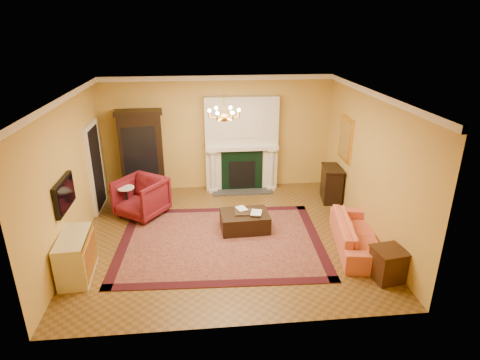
{
  "coord_description": "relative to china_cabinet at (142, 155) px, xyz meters",
  "views": [
    {
      "loc": [
        -0.46,
        -7.5,
        4.26
      ],
      "look_at": [
        0.33,
        0.3,
        1.14
      ],
      "focal_mm": 30.0,
      "sensor_mm": 36.0,
      "label": 1
    }
  ],
  "objects": [
    {
      "name": "fireplace",
      "position": [
        2.58,
        0.08,
        0.13
      ],
      "size": [
        1.9,
        0.7,
        2.5
      ],
      "color": "silver",
      "rests_on": "wall_back"
    },
    {
      "name": "wall_left",
      "position": [
        -1.03,
        -2.49,
        0.44
      ],
      "size": [
        0.02,
        5.5,
        3.0
      ],
      "primitive_type": "cube",
      "color": "gold",
      "rests_on": "floor"
    },
    {
      "name": "gilt_mirror",
      "position": [
        4.94,
        -1.09,
        0.59
      ],
      "size": [
        0.06,
        0.76,
        1.05
      ],
      "color": "gold",
      "rests_on": "wall_right"
    },
    {
      "name": "crown_molding",
      "position": [
        1.98,
        -1.53,
        1.88
      ],
      "size": [
        6.0,
        5.5,
        0.12
      ],
      "color": "white",
      "rests_on": "ceiling"
    },
    {
      "name": "topiary_left",
      "position": [
        2.0,
        0.04,
        0.43
      ],
      "size": [
        0.18,
        0.18,
        0.47
      ],
      "color": "tan",
      "rests_on": "fireplace"
    },
    {
      "name": "book_a",
      "position": [
        2.25,
        -2.16,
        -0.5
      ],
      "size": [
        0.2,
        0.09,
        0.27
      ],
      "primitive_type": "imported",
      "rotation": [
        0.0,
        0.0,
        0.33
      ],
      "color": "gray",
      "rests_on": "ottoman_tray"
    },
    {
      "name": "oriental_rug",
      "position": [
        1.85,
        -2.73,
        -1.05
      ],
      "size": [
        4.29,
        3.29,
        0.02
      ],
      "primitive_type": "cube",
      "rotation": [
        0.0,
        0.0,
        -0.04
      ],
      "color": "#450E15",
      "rests_on": "floor"
    },
    {
      "name": "coral_sofa",
      "position": [
        4.55,
        -3.24,
        -0.66
      ],
      "size": [
        0.93,
        2.1,
        0.79
      ],
      "primitive_type": "imported",
      "rotation": [
        0.0,
        0.0,
        1.4
      ],
      "color": "#E76A49",
      "rests_on": "floor"
    },
    {
      "name": "doorway",
      "position": [
        -0.98,
        -0.79,
        -0.02
      ],
      "size": [
        0.08,
        1.05,
        2.1
      ],
      "color": "silver",
      "rests_on": "wall_left"
    },
    {
      "name": "pedestal_table",
      "position": [
        -0.25,
        -1.26,
        -0.66
      ],
      "size": [
        0.39,
        0.39,
        0.69
      ],
      "color": "black",
      "rests_on": "floor"
    },
    {
      "name": "tv_panel",
      "position": [
        -0.97,
        -3.09,
        0.29
      ],
      "size": [
        0.09,
        0.95,
        0.58
      ],
      "color": "black",
      "rests_on": "wall_left"
    },
    {
      "name": "chandelier",
      "position": [
        1.98,
        -2.49,
        1.55
      ],
      "size": [
        0.63,
        0.55,
        0.53
      ],
      "color": "gold",
      "rests_on": "ceiling"
    },
    {
      "name": "china_cabinet",
      "position": [
        0.0,
        0.0,
        0.0
      ],
      "size": [
        1.11,
        0.6,
        2.12
      ],
      "primitive_type": "cube",
      "rotation": [
        0.0,
        0.0,
        0.11
      ],
      "color": "black",
      "rests_on": "floor"
    },
    {
      "name": "wall_right",
      "position": [
        4.99,
        -2.49,
        0.44
      ],
      "size": [
        0.02,
        5.5,
        3.0
      ],
      "primitive_type": "cube",
      "color": "gold",
      "rests_on": "floor"
    },
    {
      "name": "topiary_right",
      "position": [
        3.3,
        0.04,
        0.41
      ],
      "size": [
        0.16,
        0.16,
        0.43
      ],
      "color": "tan",
      "rests_on": "fireplace"
    },
    {
      "name": "commode",
      "position": [
        -0.75,
        -3.65,
        -0.67
      ],
      "size": [
        0.56,
        1.08,
        0.79
      ],
      "primitive_type": "cube",
      "rotation": [
        0.0,
        0.0,
        0.06
      ],
      "color": "beige",
      "rests_on": "floor"
    },
    {
      "name": "ceiling",
      "position": [
        1.98,
        -2.49,
        1.95
      ],
      "size": [
        6.0,
        5.5,
        0.02
      ],
      "primitive_type": "cube",
      "color": "white",
      "rests_on": "wall_back"
    },
    {
      "name": "book_b",
      "position": [
        2.53,
        -2.33,
        -0.48
      ],
      "size": [
        0.22,
        0.08,
        0.31
      ],
      "primitive_type": "imported",
      "rotation": [
        0.0,
        0.0,
        -0.24
      ],
      "color": "gray",
      "rests_on": "ottoman_tray"
    },
    {
      "name": "end_table",
      "position": [
        4.7,
        -4.31,
        -0.78
      ],
      "size": [
        0.55,
        0.55,
        0.56
      ],
      "primitive_type": "cube",
      "rotation": [
        0.0,
        0.0,
        0.15
      ],
      "color": "#3A2010",
      "rests_on": "floor"
    },
    {
      "name": "console_table",
      "position": [
        4.76,
        -0.93,
        -0.64
      ],
      "size": [
        0.54,
        0.82,
        0.85
      ],
      "primitive_type": "cube",
      "rotation": [
        0.0,
        0.0,
        -0.15
      ],
      "color": "black",
      "rests_on": "floor"
    },
    {
      "name": "wall_front",
      "position": [
        1.98,
        -5.25,
        0.44
      ],
      "size": [
        6.0,
        0.02,
        3.0
      ],
      "primitive_type": "cube",
      "color": "gold",
      "rests_on": "floor"
    },
    {
      "name": "ottoman_tray",
      "position": [
        2.41,
        -2.25,
        -0.65
      ],
      "size": [
        0.47,
        0.37,
        0.03
      ],
      "primitive_type": "cube",
      "rotation": [
        0.0,
        0.0,
        -0.05
      ],
      "color": "black",
      "rests_on": "leather_ottoman"
    },
    {
      "name": "floor",
      "position": [
        1.98,
        -2.49,
        -1.07
      ],
      "size": [
        6.0,
        5.5,
        0.02
      ],
      "primitive_type": "cube",
      "color": "brown",
      "rests_on": "ground"
    },
    {
      "name": "leather_ottoman",
      "position": [
        2.4,
        -2.27,
        -0.85
      ],
      "size": [
        1.06,
        0.79,
        0.38
      ],
      "primitive_type": "cube",
      "rotation": [
        0.0,
        0.0,
        0.05
      ],
      "color": "black",
      "rests_on": "oriental_rug"
    },
    {
      "name": "wingback_armchair",
      "position": [
        0.09,
        -1.33,
        -0.56
      ],
      "size": [
        1.33,
        1.31,
        1.01
      ],
      "primitive_type": "imported",
      "rotation": [
        0.0,
        0.0,
        -0.61
      ],
      "color": "maroon",
      "rests_on": "floor"
    },
    {
      "name": "wall_back",
      "position": [
        1.98,
        0.27,
        0.44
      ],
      "size": [
        6.0,
        0.02,
        3.0
      ],
      "primitive_type": "cube",
      "color": "gold",
      "rests_on": "floor"
    }
  ]
}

